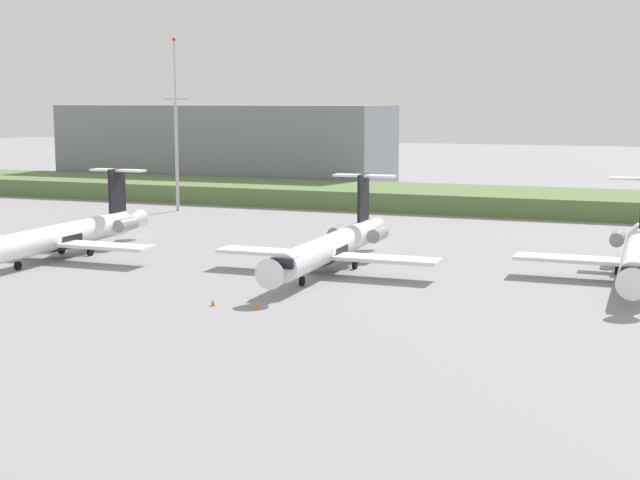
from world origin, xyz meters
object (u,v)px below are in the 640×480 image
object	(u,v)px
regional_jet_third	(638,253)
safety_cone_mid_marker	(256,305)
safety_cone_front_marker	(213,303)
regional_jet_second	(331,246)
antenna_mast	(176,141)
regional_jet_nearest	(65,235)

from	to	relation	value
regional_jet_third	safety_cone_mid_marker	distance (m)	38.00
safety_cone_front_marker	safety_cone_mid_marker	world-z (taller)	same
regional_jet_second	antenna_mast	size ratio (longest dim) A/B	1.17
regional_jet_second	antenna_mast	distance (m)	56.46
safety_cone_front_marker	safety_cone_mid_marker	bearing A→B (deg)	6.82
safety_cone_front_marker	regional_jet_third	bearing A→B (deg)	36.90
regional_jet_nearest	antenna_mast	bearing A→B (deg)	102.90
safety_cone_mid_marker	safety_cone_front_marker	bearing A→B (deg)	-173.18
regional_jet_nearest	regional_jet_second	size ratio (longest dim) A/B	1.00
regional_jet_second	safety_cone_mid_marker	bearing A→B (deg)	-90.59
antenna_mast	safety_cone_mid_marker	xyz separation A→B (m)	(39.38, -57.36, -10.64)
regional_jet_second	safety_cone_front_marker	size ratio (longest dim) A/B	56.36
regional_jet_nearest	regional_jet_third	distance (m)	59.59
regional_jet_nearest	regional_jet_second	world-z (taller)	same
regional_jet_nearest	safety_cone_front_marker	world-z (taller)	regional_jet_nearest
regional_jet_nearest	safety_cone_front_marker	bearing A→B (deg)	-31.23
regional_jet_third	regional_jet_nearest	bearing A→B (deg)	-171.39
safety_cone_front_marker	safety_cone_mid_marker	xyz separation A→B (m)	(3.73, 0.45, 0.00)
regional_jet_second	regional_jet_third	bearing A→B (deg)	12.24
regional_jet_nearest	safety_cone_mid_marker	xyz separation A→B (m)	(29.76, -15.33, -2.26)
regional_jet_nearest	safety_cone_front_marker	size ratio (longest dim) A/B	56.36
regional_jet_third	safety_cone_mid_marker	world-z (taller)	regional_jet_third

